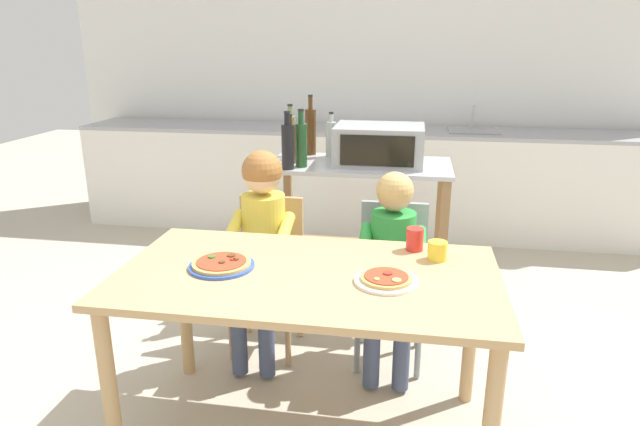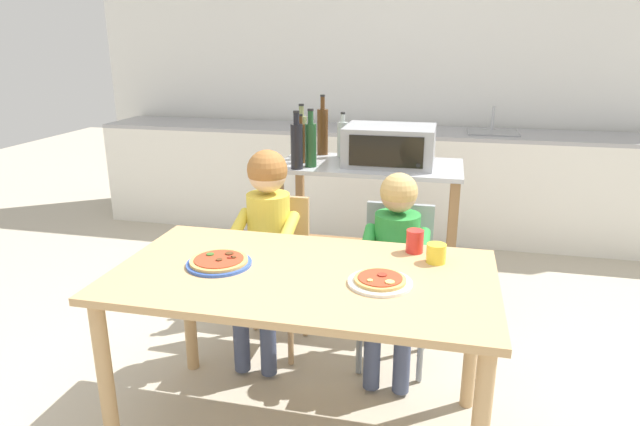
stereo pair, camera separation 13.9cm
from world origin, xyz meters
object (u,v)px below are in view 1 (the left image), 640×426
Objects in this scene: kitchen_island_cart at (359,210)px; child_in_yellow_shirt at (261,230)px; dining_chair_right at (392,271)px; pizza_plate_blue_rimmed at (222,264)px; dining_chair_left at (268,263)px; bottle_squat_spirits at (288,145)px; pizza_plate_white at (386,279)px; drinking_cup_red at (415,239)px; bottle_clear_vinegar at (290,137)px; bottle_slim_sauce at (290,143)px; bottle_tall_green_wine at (331,139)px; drinking_cup_yellow at (437,251)px; dining_table at (307,295)px; child_in_green_shirt at (392,251)px; bottle_dark_olive_oil at (301,143)px; bottle_brown_beer at (311,131)px; toaster_oven at (379,145)px.

kitchen_island_cart is 1.01× the size of child_in_yellow_shirt.
dining_chair_right is 1.00m from pizza_plate_blue_rimmed.
bottle_squat_spirits is at bearing 86.74° from dining_chair_left.
drinking_cup_red is (0.10, 0.36, 0.04)m from pizza_plate_white.
bottle_clear_vinegar is at bearing 115.49° from pizza_plate_white.
child_in_yellow_shirt is (-0.00, -0.69, -0.32)m from bottle_slim_sauce.
bottle_tall_green_wine reaches higher than pizza_plate_white.
bottle_tall_green_wine is at bearing 116.41° from drinking_cup_yellow.
bottle_squat_spirits reaches higher than dining_table.
pizza_plate_white is at bearing -3.11° from pizza_plate_blue_rimmed.
kitchen_island_cart reaches higher than pizza_plate_white.
child_in_green_shirt is (0.65, -0.12, 0.16)m from dining_chair_left.
dining_table is (0.34, -1.27, -0.37)m from bottle_slim_sauce.
bottle_dark_olive_oil is at bearing -154.80° from kitchen_island_cart.
dining_chair_left is (-0.35, 0.69, -0.17)m from dining_table.
child_in_yellow_shirt is 1.08× the size of child_in_green_shirt.
kitchen_island_cart is 3.24× the size of bottle_dark_olive_oil.
child_in_yellow_shirt is 13.59× the size of drinking_cup_yellow.
bottle_brown_beer is at bearing 83.43° from bottle_squat_spirits.
bottle_clear_vinegar is at bearing 102.11° from bottle_slim_sauce.
bottle_brown_beer reaches higher than bottle_clear_vinegar.
bottle_tall_green_wine is (0.24, 0.12, -0.03)m from bottle_clear_vinegar.
kitchen_island_cart is at bearing -39.18° from bottle_tall_green_wine.
kitchen_island_cart is 0.63m from bottle_squat_spirits.
bottle_dark_olive_oil is 1.12m from drinking_cup_red.
bottle_brown_beer is 1.12× the size of bottle_clear_vinegar.
bottle_tall_green_wine is at bearing 115.35° from child_in_green_shirt.
toaster_oven reaches higher than dining_chair_left.
child_in_green_shirt reaches higher than drinking_cup_red.
bottle_dark_olive_oil is 1.25m from drinking_cup_yellow.
dining_chair_left is 0.90m from drinking_cup_red.
drinking_cup_red is (0.76, 0.32, 0.04)m from pizza_plate_blue_rimmed.
dining_table is at bearing -75.05° from bottle_clear_vinegar.
toaster_oven reaches higher than child_in_green_shirt.
bottle_tall_green_wine is 1.44m from drinking_cup_yellow.
toaster_oven is 0.99m from dining_chair_left.
pizza_plate_blue_rimmed is (-0.22, -1.50, -0.25)m from bottle_tall_green_wine.
dining_chair_right is at bearing 112.34° from drinking_cup_yellow.
drinking_cup_red is (0.41, 0.31, 0.15)m from dining_table.
bottle_dark_olive_oil is at bearing 79.70° from dining_chair_left.
dining_chair_right is 0.20m from child_in_green_shirt.
dining_chair_right is (0.12, -0.64, -0.53)m from toaster_oven.
dining_chair_left is at bearing -94.99° from bottle_brown_beer.
dining_table is 18.75× the size of drinking_cup_yellow.
bottle_squat_spirits is 1.34m from pizza_plate_white.
dining_table is at bearing -74.82° from bottle_slim_sauce.
bottle_dark_olive_oil is at bearing -47.71° from bottle_slim_sauce.
dining_chair_left is (-0.02, -0.41, -0.56)m from bottle_squat_spirits.
bottle_squat_spirits is 1.39× the size of pizza_plate_white.
bottle_brown_beer is 0.20m from bottle_clear_vinegar.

